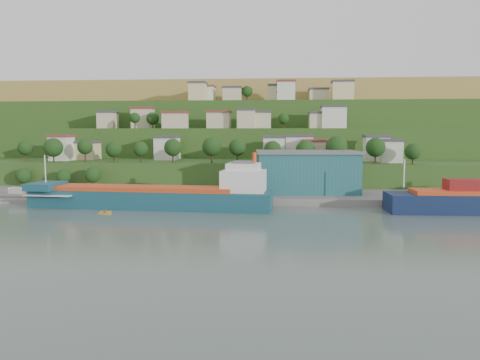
# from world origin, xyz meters

# --- Properties ---
(ground) EXTENTS (500.00, 500.00, 0.00)m
(ground) POSITION_xyz_m (0.00, 0.00, 0.00)
(ground) COLOR #4E5F5B
(ground) RESTS_ON ground
(quay) EXTENTS (220.00, 26.00, 4.00)m
(quay) POSITION_xyz_m (20.00, 28.00, 0.00)
(quay) COLOR slate
(quay) RESTS_ON ground
(pebble_beach) EXTENTS (40.00, 18.00, 2.40)m
(pebble_beach) POSITION_xyz_m (-55.00, 22.00, 0.00)
(pebble_beach) COLOR slate
(pebble_beach) RESTS_ON ground
(hillside) EXTENTS (360.00, 211.51, 96.00)m
(hillside) POSITION_xyz_m (0.03, 168.70, 0.08)
(hillside) COLOR #284719
(hillside) RESTS_ON ground
(cargo_ship_near) EXTENTS (66.91, 14.90, 17.05)m
(cargo_ship_near) POSITION_xyz_m (-8.00, 9.24, 2.72)
(cargo_ship_near) COLOR #15434F
(cargo_ship_near) RESTS_ON ground
(warehouse) EXTENTS (32.38, 21.34, 12.80)m
(warehouse) POSITION_xyz_m (33.24, 31.00, 8.43)
(warehouse) COLOR #1F575D
(warehouse) RESTS_ON quay
(caravan) EXTENTS (5.88, 3.27, 2.59)m
(caravan) POSITION_xyz_m (-53.98, 20.11, 2.50)
(caravan) COLOR white
(caravan) RESTS_ON pebble_beach
(dinghy) EXTENTS (3.77, 1.90, 0.72)m
(dinghy) POSITION_xyz_m (-42.95, 17.46, 1.56)
(dinghy) COLOR silver
(dinghy) RESTS_ON pebble_beach
(kayak_orange) EXTENTS (3.59, 1.72, 0.89)m
(kayak_orange) POSITION_xyz_m (-18.96, -1.25, 0.26)
(kayak_orange) COLOR orange
(kayak_orange) RESTS_ON ground
(kayak_yellow) EXTENTS (2.95, 0.94, 0.73)m
(kayak_yellow) POSITION_xyz_m (-19.59, 1.48, 0.21)
(kayak_yellow) COLOR orange
(kayak_yellow) RESTS_ON ground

